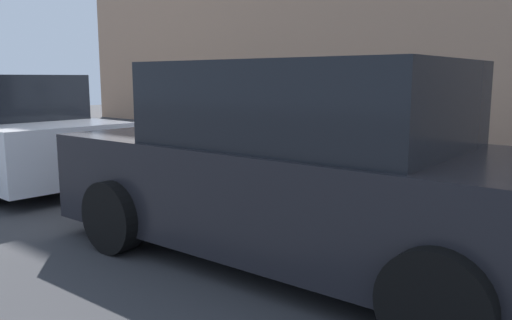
{
  "coord_description": "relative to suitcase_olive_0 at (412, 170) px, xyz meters",
  "views": [
    {
      "loc": [
        -5.45,
        5.06,
        1.52
      ],
      "look_at": [
        -1.35,
        0.02,
        0.48
      ],
      "focal_mm": 36.09,
      "sensor_mm": 36.0,
      "label": 1
    }
  ],
  "objects": [
    {
      "name": "suitcase_silver_4",
      "position": [
        2.1,
        -0.0,
        0.02
      ],
      "size": [
        0.38,
        0.28,
        0.94
      ],
      "color": "#9EA0A8",
      "rests_on": "sidewalk_curb"
    },
    {
      "name": "ground_plane",
      "position": [
        3.2,
        0.51,
        -0.48
      ],
      "size": [
        40.0,
        40.0,
        0.0
      ],
      "primitive_type": "plane",
      "color": "#333335"
    },
    {
      "name": "fire_hydrant",
      "position": [
        3.43,
        0.01,
        0.07
      ],
      "size": [
        0.39,
        0.21,
        0.8
      ],
      "color": "red",
      "rests_on": "sidewalk_curb"
    },
    {
      "name": "parked_car_charcoal_0",
      "position": [
        0.06,
        2.07,
        0.28
      ],
      "size": [
        4.58,
        2.06,
        1.65
      ],
      "color": "black",
      "rests_on": "ground_plane"
    },
    {
      "name": "parked_car_white_1",
      "position": [
        5.45,
        2.07,
        0.25
      ],
      "size": [
        4.41,
        2.11,
        1.56
      ],
      "color": "silver",
      "rests_on": "ground_plane"
    },
    {
      "name": "suitcase_navy_3",
      "position": [
        1.6,
        -0.02,
        0.02
      ],
      "size": [
        0.4,
        0.22,
        1.06
      ],
      "color": "navy",
      "rests_on": "sidewalk_curb"
    },
    {
      "name": "suitcase_black_2",
      "position": [
        1.06,
        0.07,
        0.04
      ],
      "size": [
        0.46,
        0.26,
        0.82
      ],
      "color": "black",
      "rests_on": "sidewalk_curb"
    },
    {
      "name": "suitcase_teal_1",
      "position": [
        0.52,
        -0.03,
        -0.09
      ],
      "size": [
        0.4,
        0.24,
        0.79
      ],
      "color": "#0F606B",
      "rests_on": "sidewalk_curb"
    },
    {
      "name": "suitcase_red_5",
      "position": [
        2.59,
        -0.06,
        -0.02
      ],
      "size": [
        0.41,
        0.23,
        0.72
      ],
      "color": "red",
      "rests_on": "sidewalk_curb"
    },
    {
      "name": "bollard_post",
      "position": [
        4.1,
        0.16,
        0.11
      ],
      "size": [
        0.13,
        0.13,
        0.91
      ],
      "primitive_type": "cylinder",
      "color": "brown",
      "rests_on": "sidewalk_curb"
    },
    {
      "name": "suitcase_olive_0",
      "position": [
        0.0,
        0.0,
        0.0
      ],
      "size": [
        0.42,
        0.23,
        1.02
      ],
      "color": "#59601E",
      "rests_on": "sidewalk_curb"
    },
    {
      "name": "sidewalk_curb",
      "position": [
        3.2,
        -1.99,
        -0.41
      ],
      "size": [
        18.0,
        5.0,
        0.14
      ],
      "primitive_type": "cube",
      "color": "#9E9B93",
      "rests_on": "ground_plane"
    }
  ]
}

